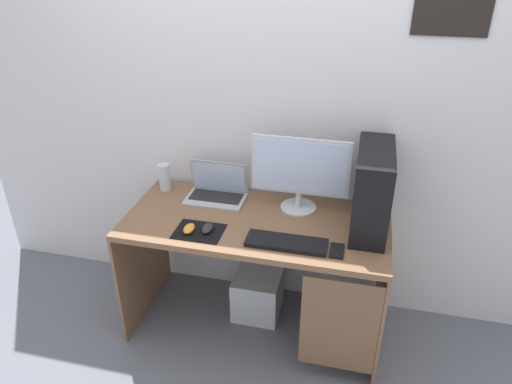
{
  "coord_description": "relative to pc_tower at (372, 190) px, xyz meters",
  "views": [
    {
      "loc": [
        0.52,
        -2.19,
        2.18
      ],
      "look_at": [
        0.0,
        0.0,
        0.95
      ],
      "focal_mm": 33.24,
      "sensor_mm": 36.0,
      "label": 1
    }
  ],
  "objects": [
    {
      "name": "ground_plane",
      "position": [
        -0.61,
        -0.08,
        -1.0
      ],
      "size": [
        8.0,
        8.0,
        0.0
      ],
      "primitive_type": "plane",
      "color": "slate"
    },
    {
      "name": "mousepad",
      "position": [
        -0.88,
        -0.27,
        -0.22
      ],
      "size": [
        0.26,
        0.2,
        0.0
      ],
      "primitive_type": "cube",
      "color": "black",
      "rests_on": "desk"
    },
    {
      "name": "speaker",
      "position": [
        -1.25,
        0.15,
        -0.14
      ],
      "size": [
        0.07,
        0.07,
        0.17
      ],
      "primitive_type": "cylinder",
      "color": "#B7BCC6",
      "rests_on": "desk"
    },
    {
      "name": "pc_tower",
      "position": [
        0.0,
        0.0,
        0.0
      ],
      "size": [
        0.18,
        0.49,
        0.45
      ],
      "primitive_type": "cube",
      "color": "black",
      "rests_on": "desk"
    },
    {
      "name": "laptop",
      "position": [
        -0.9,
        0.12,
        -0.18
      ],
      "size": [
        0.35,
        0.22,
        0.22
      ],
      "color": "#9EA3A8",
      "rests_on": "desk"
    },
    {
      "name": "cell_phone",
      "position": [
        -0.14,
        -0.28,
        -0.22
      ],
      "size": [
        0.07,
        0.13,
        0.01
      ],
      "primitive_type": "cube",
      "color": "black",
      "rests_on": "desk"
    },
    {
      "name": "subwoofer",
      "position": [
        -0.62,
        0.03,
        -0.85
      ],
      "size": [
        0.29,
        0.29,
        0.29
      ],
      "primitive_type": "cube",
      "color": "#B7BCC6",
      "rests_on": "ground_plane"
    },
    {
      "name": "mouse_left",
      "position": [
        -0.84,
        -0.26,
        -0.21
      ],
      "size": [
        0.06,
        0.1,
        0.03
      ],
      "primitive_type": "ellipsoid",
      "color": "#232326",
      "rests_on": "mousepad"
    },
    {
      "name": "mouse_right",
      "position": [
        -0.93,
        -0.28,
        -0.21
      ],
      "size": [
        0.06,
        0.1,
        0.03
      ],
      "primitive_type": "ellipsoid",
      "color": "orange",
      "rests_on": "mousepad"
    },
    {
      "name": "desk",
      "position": [
        -0.59,
        -0.09,
        -0.38
      ],
      "size": [
        1.48,
        0.68,
        0.77
      ],
      "color": "brown",
      "rests_on": "ground_plane"
    },
    {
      "name": "wall_back",
      "position": [
        -0.61,
        0.3,
        0.3
      ],
      "size": [
        4.0,
        0.05,
        2.6
      ],
      "color": "silver",
      "rests_on": "ground_plane"
    },
    {
      "name": "monitor",
      "position": [
        -0.4,
        0.1,
        0.01
      ],
      "size": [
        0.55,
        0.21,
        0.44
      ],
      "color": "#B7BCC6",
      "rests_on": "desk"
    },
    {
      "name": "keyboard",
      "position": [
        -0.4,
        -0.28,
        -0.22
      ],
      "size": [
        0.42,
        0.14,
        0.02
      ],
      "primitive_type": "cube",
      "color": "black",
      "rests_on": "desk"
    }
  ]
}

